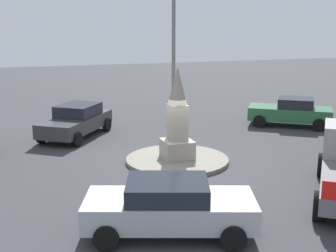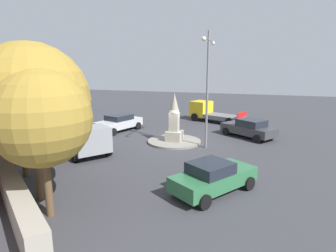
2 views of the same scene
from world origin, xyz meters
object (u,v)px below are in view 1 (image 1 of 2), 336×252
at_px(car_silver_approaching, 169,206).
at_px(car_dark_grey_far_side, 76,120).
at_px(car_green_waiting, 291,112).
at_px(monument, 177,121).
at_px(streetlamp, 174,36).

height_order(car_silver_approaching, car_dark_grey_far_side, car_dark_grey_far_side).
xyz_separation_m(car_green_waiting, car_silver_approaching, (9.86, 9.95, 0.01)).
bearing_deg(monument, streetlamp, -104.84).
bearing_deg(streetlamp, car_dark_grey_far_side, -34.96).
distance_m(monument, car_green_waiting, 8.77).
bearing_deg(car_green_waiting, monument, 28.39).
distance_m(car_silver_approaching, car_dark_grey_far_side, 11.14).
xyz_separation_m(streetlamp, car_green_waiting, (-7.01, -1.62, -4.02)).
bearing_deg(car_green_waiting, car_dark_grey_far_side, -5.95).
bearing_deg(streetlamp, car_green_waiting, -166.96).
relative_size(car_silver_approaching, car_dark_grey_far_side, 1.03).
bearing_deg(car_silver_approaching, streetlamp, -108.89).
distance_m(streetlamp, car_silver_approaching, 9.67).
bearing_deg(car_dark_grey_far_side, streetlamp, 145.04).
bearing_deg(monument, car_dark_grey_far_side, -58.15).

